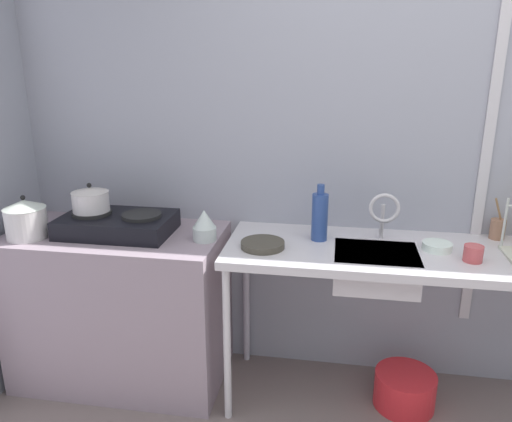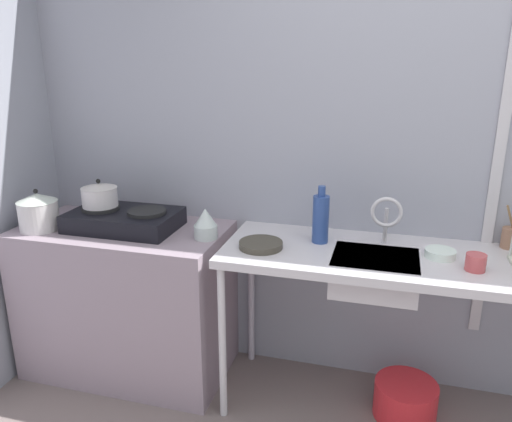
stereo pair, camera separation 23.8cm
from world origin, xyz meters
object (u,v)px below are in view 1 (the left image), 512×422
object	(u,v)px
cup_by_rack	(473,253)
bottle_by_sink	(320,216)
small_bowl_on_drainboard	(437,246)
utensil_jar	(498,229)
sink_basin	(375,268)
pot_beside_stove	(26,219)
pot_on_left_burner	(91,199)
frying_pan	(263,244)
bucket_on_floor	(405,389)
stove	(117,224)
percolator	(204,226)
faucet	(384,210)

from	to	relation	value
cup_by_rack	bottle_by_sink	size ratio (longest dim) A/B	0.30
small_bowl_on_drainboard	utensil_jar	distance (m)	0.38
sink_basin	utensil_jar	world-z (taller)	utensil_jar
pot_beside_stove	bottle_by_sink	world-z (taller)	bottle_by_sink
pot_on_left_burner	small_bowl_on_drainboard	xyz separation A→B (m)	(1.70, 0.03, -0.16)
small_bowl_on_drainboard	bottle_by_sink	world-z (taller)	bottle_by_sink
pot_on_left_burner	pot_beside_stove	xyz separation A→B (m)	(-0.28, -0.14, -0.07)
pot_on_left_burner	frying_pan	size ratio (longest dim) A/B	0.90
bucket_on_floor	bottle_by_sink	bearing A→B (deg)	169.11
pot_beside_stove	stove	bearing A→B (deg)	18.09
percolator	faucet	distance (m)	0.87
bottle_by_sink	small_bowl_on_drainboard	bearing A→B (deg)	-4.93
pot_beside_stove	cup_by_rack	world-z (taller)	pot_beside_stove
faucet	cup_by_rack	bearing A→B (deg)	-24.80
stove	faucet	world-z (taller)	faucet
bucket_on_floor	cup_by_rack	bearing A→B (deg)	-18.14
cup_by_rack	stove	bearing A→B (deg)	177.06
sink_basin	bucket_on_floor	xyz separation A→B (m)	(0.19, 0.03, -0.67)
pot_beside_stove	cup_by_rack	xyz separation A→B (m)	(2.11, 0.05, -0.06)
pot_on_left_burner	faucet	size ratio (longest dim) A/B	0.75
small_bowl_on_drainboard	faucet	bearing A→B (deg)	165.93
bucket_on_floor	percolator	bearing A→B (deg)	-179.49
small_bowl_on_drainboard	cup_by_rack	bearing A→B (deg)	-40.75
bottle_by_sink	bucket_on_floor	size ratio (longest dim) A/B	0.92
frying_pan	utensil_jar	distance (m)	1.17
pot_beside_stove	faucet	xyz separation A→B (m)	(1.73, 0.22, 0.06)
pot_on_left_burner	utensil_jar	world-z (taller)	pot_on_left_burner
bucket_on_floor	sink_basin	bearing A→B (deg)	-171.41
frying_pan	cup_by_rack	world-z (taller)	cup_by_rack
frying_pan	faucet	bearing A→B (deg)	16.45
sink_basin	bucket_on_floor	size ratio (longest dim) A/B	1.25
cup_by_rack	pot_beside_stove	bearing A→B (deg)	-178.70
faucet	bucket_on_floor	size ratio (longest dim) A/B	0.82
sink_basin	faucet	size ratio (longest dim) A/B	1.54
stove	sink_basin	distance (m)	1.30
utensil_jar	faucet	bearing A→B (deg)	-165.57
percolator	faucet	xyz separation A→B (m)	(0.86, 0.11, 0.09)
cup_by_rack	utensil_jar	size ratio (longest dim) A/B	0.40
utensil_jar	stove	bearing A→B (deg)	-172.96
stove	bottle_by_sink	xyz separation A→B (m)	(1.02, 0.07, 0.07)
pot_on_left_burner	bucket_on_floor	distance (m)	1.86
stove	faucet	xyz separation A→B (m)	(1.32, 0.09, 0.11)
frying_pan	pot_beside_stove	bearing A→B (deg)	-177.19
small_bowl_on_drainboard	bucket_on_floor	bearing A→B (deg)	-153.93
stove	pot_beside_stove	xyz separation A→B (m)	(-0.41, -0.14, 0.05)
pot_on_left_burner	cup_by_rack	distance (m)	1.84
stove	bucket_on_floor	bearing A→B (deg)	-0.63
pot_beside_stove	bottle_by_sink	xyz separation A→B (m)	(1.43, 0.21, 0.02)
pot_beside_stove	faucet	distance (m)	1.75
pot_beside_stove	bottle_by_sink	size ratio (longest dim) A/B	0.78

